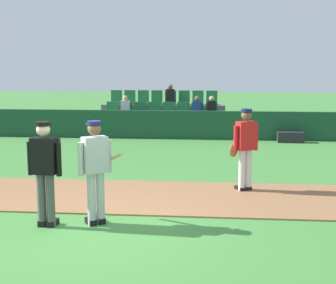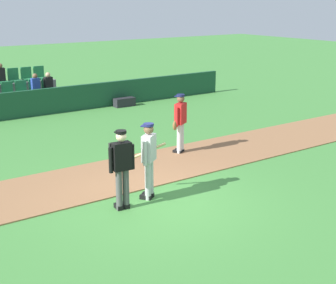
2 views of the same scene
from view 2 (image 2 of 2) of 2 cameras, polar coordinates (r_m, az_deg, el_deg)
ground_plane at (r=11.25m, az=-1.45°, el=-6.88°), size 80.00×80.00×0.00m
infield_dirt_path at (r=12.86m, az=-6.46°, el=-3.91°), size 28.00×2.50×0.03m
dugout_fence at (r=19.70m, az=-17.53°, el=3.97°), size 20.00×0.16×1.03m
batter_grey_jersey at (r=11.14m, az=-2.21°, el=-1.81°), size 0.73×0.70×1.76m
umpire_home_plate at (r=10.61m, az=-5.34°, el=-2.63°), size 0.59×0.33×1.76m
runner_red_jersey at (r=14.45m, az=1.39°, el=2.35°), size 0.64×0.43×1.76m
equipment_bag at (r=21.20m, az=-5.00°, el=4.56°), size 0.90×0.36×0.36m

